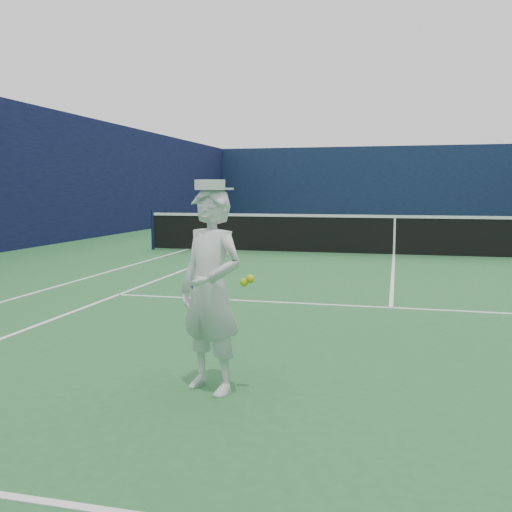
% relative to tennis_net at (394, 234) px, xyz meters
% --- Properties ---
extents(ground, '(80.00, 80.00, 0.00)m').
position_rel_tennis_net_xyz_m(ground, '(0.00, 0.00, -0.55)').
color(ground, '#266531').
rests_on(ground, ground).
extents(court_markings, '(11.03, 23.83, 0.01)m').
position_rel_tennis_net_xyz_m(court_markings, '(0.00, 0.00, -0.55)').
color(court_markings, white).
rests_on(court_markings, ground).
extents(windscreen_fence, '(20.12, 36.12, 4.00)m').
position_rel_tennis_net_xyz_m(windscreen_fence, '(0.00, 0.00, 1.45)').
color(windscreen_fence, '#0E1935').
rests_on(windscreen_fence, ground).
extents(tennis_net, '(12.88, 0.09, 1.07)m').
position_rel_tennis_net_xyz_m(tennis_net, '(0.00, 0.00, 0.00)').
color(tennis_net, '#141E4C').
rests_on(tennis_net, ground).
extents(tennis_player, '(0.71, 0.70, 1.70)m').
position_rel_tennis_net_xyz_m(tennis_player, '(-1.38, -10.08, 0.27)').
color(tennis_player, white).
rests_on(tennis_player, ground).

